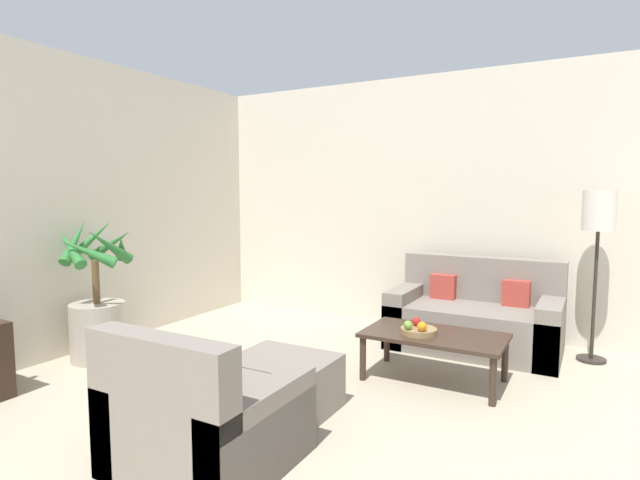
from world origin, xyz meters
The scene contains 11 objects.
wall_back centered at (0.00, 6.54, 1.35)m, with size 7.70×0.06×2.70m.
potted_palm centered at (-2.72, 4.07, 0.43)m, with size 0.65×0.71×1.25m.
sofa_loveseat centered at (0.11, 6.00, 0.28)m, with size 1.51×0.80×0.84m.
floor_lamp centered at (1.09, 6.14, 1.22)m, with size 0.27×0.27×1.49m.
coffee_table centered at (0.01, 5.02, 0.33)m, with size 1.07×0.60×0.38m.
fruit_bowl centered at (-0.09, 4.96, 0.40)m, with size 0.28×0.28×0.04m.
apple_red centered at (-0.13, 5.01, 0.46)m, with size 0.07×0.07×0.07m.
apple_green centered at (-0.15, 4.88, 0.46)m, with size 0.07×0.07×0.07m.
orange_fruit centered at (-0.04, 4.88, 0.46)m, with size 0.07×0.07×0.07m.
armchair centered at (-0.71, 3.22, 0.26)m, with size 0.86×0.83×0.79m.
ottoman centered at (-0.73, 4.01, 0.18)m, with size 0.67×0.55×0.36m.
Camera 1 is at (1.08, 1.28, 1.48)m, focal length 28.00 mm.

